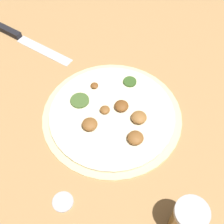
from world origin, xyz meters
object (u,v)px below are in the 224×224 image
object	(u,v)px
pizza	(112,115)
spice_jar	(187,220)
loose_cap	(63,202)
knife	(18,36)

from	to	relation	value
pizza	spice_jar	size ratio (longest dim) A/B	3.45
pizza	spice_jar	distance (m)	0.31
pizza	loose_cap	xyz separation A→B (m)	(-0.12, 0.21, -0.00)
pizza	spice_jar	xyz separation A→B (m)	(-0.30, 0.05, 0.05)
pizza	knife	size ratio (longest dim) A/B	1.25
knife	spice_jar	distance (m)	0.71
knife	spice_jar	world-z (taller)	spice_jar
knife	spice_jar	size ratio (longest dim) A/B	2.77
pizza	spice_jar	bearing A→B (deg)	171.45
knife	loose_cap	xyz separation A→B (m)	(-0.53, 0.15, -0.00)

